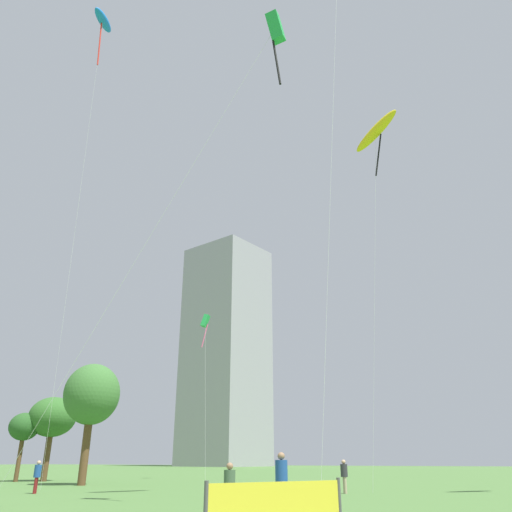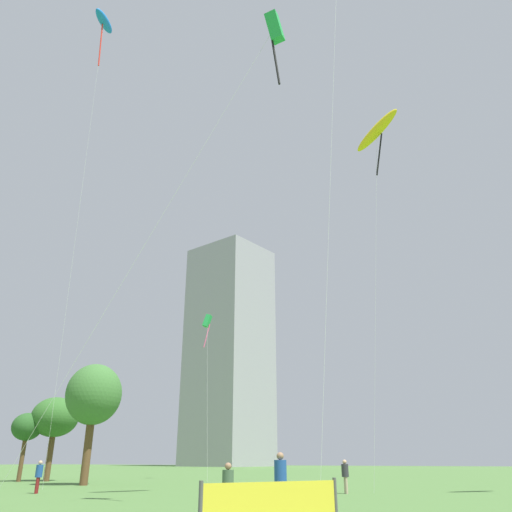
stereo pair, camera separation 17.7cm
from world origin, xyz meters
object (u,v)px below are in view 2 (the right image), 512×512
at_px(kite_flying_5, 377,131).
at_px(person_standing_2, 39,474).
at_px(distant_highrise_0, 229,351).
at_px(kite_flying_1, 104,22).
at_px(park_tree_0, 27,428).
at_px(person_standing_1, 228,486).
at_px(kite_flying_4, 274,31).
at_px(park_tree_2, 94,395).
at_px(event_banner, 273,512).
at_px(person_standing_3, 345,474).
at_px(kite_flying_6, 207,323).
at_px(person_standing_0, 281,477).
at_px(park_tree_1, 55,418).

bearing_deg(kite_flying_5, person_standing_2, -158.95).
bearing_deg(person_standing_2, distant_highrise_0, -8.47).
height_order(kite_flying_1, park_tree_0, kite_flying_1).
distance_m(person_standing_1, park_tree_0, 32.28).
distance_m(kite_flying_4, park_tree_2, 27.12).
relative_size(kite_flying_1, event_banner, 12.43).
bearing_deg(person_standing_2, person_standing_1, -145.17).
distance_m(person_standing_3, kite_flying_6, 23.93).
height_order(kite_flying_1, distant_highrise_0, distant_highrise_0).
relative_size(person_standing_0, kite_flying_4, 0.09).
relative_size(kite_flying_4, kite_flying_5, 0.92).
bearing_deg(distant_highrise_0, person_standing_0, -47.25).
bearing_deg(kite_flying_6, event_banner, -58.75).
bearing_deg(person_standing_2, kite_flying_5, -98.48).
bearing_deg(kite_flying_1, distant_highrise_0, 111.01).
height_order(person_standing_3, event_banner, person_standing_3).
height_order(kite_flying_4, park_tree_0, kite_flying_4).
relative_size(person_standing_2, park_tree_0, 0.31).
bearing_deg(kite_flying_6, person_standing_3, -39.51).
relative_size(person_standing_3, event_banner, 0.61).
bearing_deg(park_tree_1, park_tree_0, -135.97).
xyz_separation_m(person_standing_2, distant_highrise_0, (-38.15, 99.03, 27.70)).
height_order(kite_flying_6, park_tree_2, kite_flying_6).
relative_size(person_standing_2, distant_highrise_0, 0.03).
height_order(person_standing_0, kite_flying_4, kite_flying_4).
xyz_separation_m(person_standing_0, park_tree_2, (-18.88, 12.35, 4.82)).
xyz_separation_m(kite_flying_6, park_tree_0, (-11.61, -8.58, -9.62)).
bearing_deg(park_tree_1, kite_flying_1, -47.69).
distance_m(person_standing_3, event_banner, 18.02).
relative_size(person_standing_0, distant_highrise_0, 0.03).
distance_m(park_tree_1, event_banner, 37.38).
bearing_deg(kite_flying_4, person_standing_0, 113.78).
bearing_deg(park_tree_0, person_standing_1, -32.99).
bearing_deg(person_standing_2, person_standing_3, -96.35).
xyz_separation_m(person_standing_1, kite_flying_1, (-14.42, 6.74, 31.13)).
xyz_separation_m(kite_flying_4, park_tree_2, (-19.16, 12.99, -14.12)).
distance_m(person_standing_0, person_standing_3, 10.83).
relative_size(person_standing_3, kite_flying_5, 0.07).
height_order(person_standing_2, distant_highrise_0, distant_highrise_0).
xyz_separation_m(person_standing_3, kite_flying_5, (3.37, 0.66, 20.83)).
bearing_deg(person_standing_1, person_standing_2, 163.83).
relative_size(kite_flying_5, kite_flying_6, 1.58).
bearing_deg(kite_flying_4, park_tree_0, 150.62).
distance_m(kite_flying_4, kite_flying_5, 12.51).
xyz_separation_m(park_tree_0, park_tree_2, (8.87, -2.79, 1.87)).
bearing_deg(park_tree_2, kite_flying_1, -65.29).
xyz_separation_m(kite_flying_6, park_tree_1, (-10.14, -7.17, -8.79)).
xyz_separation_m(person_standing_3, park_tree_1, (-25.78, 5.73, 3.92)).
height_order(kite_flying_5, distant_highrise_0, distant_highrise_0).
xyz_separation_m(kite_flying_1, distant_highrise_0, (-38.10, 99.18, -3.42)).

